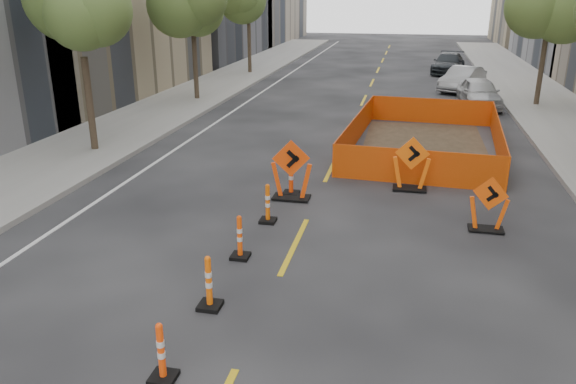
% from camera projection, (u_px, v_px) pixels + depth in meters
% --- Properties ---
extents(ground_plane, '(140.00, 140.00, 0.00)m').
position_uv_depth(ground_plane, '(245.00, 350.00, 8.93)').
color(ground_plane, black).
extents(sidewalk_left, '(4.00, 90.00, 0.15)m').
position_uv_depth(sidewalk_left, '(108.00, 136.00, 21.72)').
color(sidewalk_left, gray).
rests_on(sidewalk_left, ground).
extents(tree_l_b, '(2.80, 2.80, 5.95)m').
position_uv_depth(tree_l_b, '(79.00, 19.00, 18.25)').
color(tree_l_b, '#382B1E').
rests_on(tree_l_b, ground).
extents(tree_l_c, '(2.80, 2.80, 5.95)m').
position_uv_depth(tree_l_c, '(192.00, 9.00, 27.44)').
color(tree_l_c, '#382B1E').
rests_on(tree_l_c, ground).
extents(tree_l_d, '(2.80, 2.80, 5.95)m').
position_uv_depth(tree_l_d, '(248.00, 4.00, 36.64)').
color(tree_l_d, '#382B1E').
rests_on(tree_l_d, ground).
extents(tree_r_c, '(2.80, 2.80, 5.95)m').
position_uv_depth(tree_r_c, '(550.00, 10.00, 25.96)').
color(tree_r_c, '#382B1E').
rests_on(tree_r_c, ground).
extents(channelizer_2, '(0.38, 0.38, 0.96)m').
position_uv_depth(channelizer_2, '(161.00, 352.00, 8.09)').
color(channelizer_2, '#FF440A').
rests_on(channelizer_2, ground).
extents(channelizer_3, '(0.41, 0.41, 1.03)m').
position_uv_depth(channelizer_3, '(209.00, 282.00, 9.95)').
color(channelizer_3, '#E65909').
rests_on(channelizer_3, ground).
extents(channelizer_4, '(0.38, 0.38, 0.98)m').
position_uv_depth(channelizer_4, '(240.00, 237.00, 11.84)').
color(channelizer_4, '#E64709').
rests_on(channelizer_4, ground).
extents(channelizer_5, '(0.39, 0.39, 0.99)m').
position_uv_depth(channelizer_5, '(268.00, 203.00, 13.69)').
color(channelizer_5, '#D55508').
rests_on(channelizer_5, ground).
extents(channelizer_6, '(0.44, 0.44, 1.11)m').
position_uv_depth(channelizer_6, '(291.00, 176.00, 15.52)').
color(channelizer_6, red).
rests_on(channelizer_6, ground).
extents(chevron_sign_left, '(1.26, 0.94, 1.68)m').
position_uv_depth(chevron_sign_left, '(291.00, 170.00, 15.10)').
color(chevron_sign_left, '#E64009').
rests_on(chevron_sign_left, ground).
extents(chevron_sign_center, '(1.06, 0.64, 1.57)m').
position_uv_depth(chevron_sign_center, '(411.00, 164.00, 15.81)').
color(chevron_sign_center, '#F55C0A').
rests_on(chevron_sign_center, ground).
extents(chevron_sign_right, '(1.04, 0.83, 1.35)m').
position_uv_depth(chevron_sign_right, '(489.00, 204.00, 13.14)').
color(chevron_sign_right, '#E14909').
rests_on(chevron_sign_right, ground).
extents(safety_fence, '(5.55, 8.80, 1.06)m').
position_uv_depth(safety_fence, '(425.00, 134.00, 20.18)').
color(safety_fence, '#FF550D').
rests_on(safety_fence, ground).
extents(parked_car_near, '(2.07, 4.27, 1.40)m').
position_uv_depth(parked_car_near, '(479.00, 93.00, 27.23)').
color(parked_car_near, '#BABBBD').
rests_on(parked_car_near, ground).
extents(parked_car_mid, '(2.97, 4.31, 1.35)m').
position_uv_depth(parked_car_mid, '(462.00, 79.00, 31.65)').
color(parked_car_mid, gray).
rests_on(parked_car_mid, ground).
extents(parked_car_far, '(2.63, 4.89, 1.35)m').
position_uv_depth(parked_car_far, '(448.00, 63.00, 38.38)').
color(parked_car_far, black).
rests_on(parked_car_far, ground).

